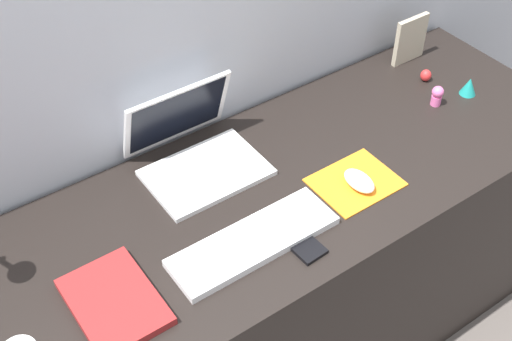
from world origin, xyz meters
The scene contains 12 objects.
back_wall centered at (0.00, 0.35, 0.76)m, with size 3.07×0.05×1.51m, color #B2B7C1.
desk centered at (0.00, 0.00, 0.37)m, with size 1.87×0.61×0.74m, color black.
laptop centered at (-0.10, 0.20, 0.79)m, with size 0.30×0.28×0.21m.
keyboard centered at (-0.13, -0.12, 0.75)m, with size 0.41×0.13×0.02m, color white.
mousepad centered at (0.20, -0.10, 0.74)m, with size 0.21×0.17×0.00m, color orange.
mouse centered at (0.19, -0.12, 0.76)m, with size 0.06×0.10×0.03m, color white.
cell_phone centered at (-0.04, -0.18, 0.74)m, with size 0.06×0.13×0.01m, color black.
notebook_pad centered at (-0.47, -0.09, 0.75)m, with size 0.17×0.24×0.02m, color maroon.
picture_frame centered at (0.70, 0.23, 0.81)m, with size 0.12×0.02×0.15m, color #B2A58C.
toy_figurine_pink centered at (0.61, 0.01, 0.77)m, with size 0.03×0.03×0.06m.
toy_figurine_red centered at (0.67, 0.11, 0.76)m, with size 0.03×0.03×0.04m, color red.
toy_figurine_teal centered at (0.72, -0.01, 0.77)m, with size 0.05×0.05×0.05m, color teal.
Camera 1 is at (-0.72, -0.97, 1.93)m, focal length 47.31 mm.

